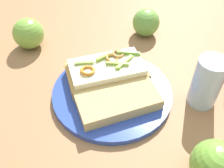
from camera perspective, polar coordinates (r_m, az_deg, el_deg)
ground_plane at (r=0.58m, az=0.00°, el=-2.36°), size 2.00×2.00×0.00m
plate at (r=0.57m, az=0.00°, el=-1.90°), size 0.26×0.26×0.01m
sandwich at (r=0.58m, az=-1.18°, el=2.86°), size 0.14×0.20×0.05m
bread_slice_side at (r=0.53m, az=1.32°, el=-3.65°), size 0.13×0.18×0.03m
apple_0 at (r=0.74m, az=7.56°, el=13.39°), size 0.11×0.11×0.08m
apple_3 at (r=0.72m, az=-18.07°, el=10.61°), size 0.11×0.11×0.08m
apple_4 at (r=0.46m, az=22.02°, el=-16.32°), size 0.09×0.09×0.08m
drinking_glass at (r=0.56m, az=20.31°, el=0.34°), size 0.06×0.06×0.11m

